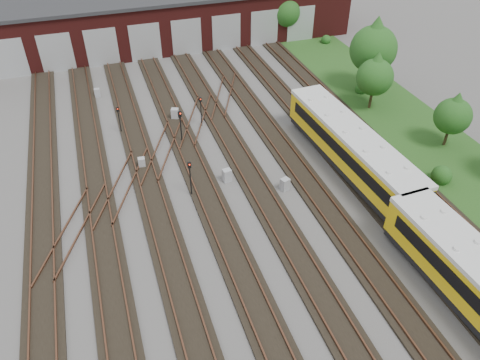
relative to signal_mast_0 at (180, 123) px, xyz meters
name	(u,v)px	position (x,y,z in m)	size (l,w,h in m)	color
ground	(263,252)	(2.12, -14.96, -2.02)	(120.00, 120.00, 0.00)	#4C4947
track_network	(258,245)	(1.95, -14.37, -1.91)	(30.40, 70.00, 0.33)	black
maintenance_shed	(152,16)	(2.11, 25.02, 1.19)	(51.00, 12.50, 6.35)	#4B1412
grass_verge	(415,130)	(21.12, -4.96, -1.99)	(8.00, 55.00, 0.05)	#1C4918
signal_mast_0	(180,123)	(0.00, 0.00, 0.00)	(0.32, 0.31, 3.11)	black
signal_mast_1	(119,117)	(-4.97, 3.30, -0.30)	(0.24, 0.23, 2.67)	black
signal_mast_2	(190,175)	(-1.00, -7.67, -0.01)	(0.25, 0.23, 3.15)	black
signal_mast_3	(201,108)	(2.42, 2.20, -0.15)	(0.23, 0.21, 2.94)	black
relay_cabinet_0	(142,163)	(-4.02, -2.76, -1.55)	(0.56, 0.47, 0.94)	#A6A8AB
relay_cabinet_1	(97,93)	(-6.39, 11.31, -1.56)	(0.55, 0.46, 0.91)	#A6A8AB
relay_cabinet_2	(227,175)	(2.13, -6.75, -1.47)	(0.66, 0.55, 1.09)	#A6A8AB
relay_cabinet_3	(175,114)	(0.29, 4.14, -1.45)	(0.68, 0.57, 1.14)	#A6A8AB
relay_cabinet_4	(285,184)	(6.06, -9.28, -1.48)	(0.64, 0.53, 1.06)	#A6A8AB
tree_0	(286,8)	(18.32, 20.04, 2.08)	(3.85, 3.85, 6.37)	#312616
tree_1	(376,73)	(19.26, 0.16, 1.76)	(3.55, 3.55, 5.89)	#312616
tree_2	(374,44)	(21.10, 3.84, 3.07)	(4.77, 4.77, 7.91)	#312616
tree_3	(454,112)	(22.00, -7.92, 1.32)	(3.13, 3.13, 5.19)	#312616
bush_0	(442,173)	(18.32, -12.22, -1.21)	(1.61, 1.61, 1.61)	#154513
bush_1	(362,87)	(20.18, 3.39, -1.37)	(1.29, 1.29, 1.29)	#154513
bush_2	(326,38)	(23.02, 17.15, -1.41)	(1.21, 1.21, 1.21)	#154513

